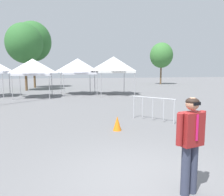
# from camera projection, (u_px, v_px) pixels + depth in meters

# --- Properties ---
(ground_plane) EXTENTS (140.00, 140.00, 0.00)m
(ground_plane) POSITION_uv_depth(u_px,v_px,m) (138.00, 179.00, 4.43)
(ground_plane) COLOR slate
(canopy_tent_far_left) EXTENTS (3.14, 3.14, 3.31)m
(canopy_tent_far_left) POSITION_uv_depth(u_px,v_px,m) (33.00, 67.00, 18.12)
(canopy_tent_far_left) COLOR #9E9EA3
(canopy_tent_far_left) RESTS_ON ground
(canopy_tent_behind_center) EXTENTS (3.35, 3.35, 3.49)m
(canopy_tent_behind_center) POSITION_uv_depth(u_px,v_px,m) (78.00, 66.00, 20.71)
(canopy_tent_behind_center) COLOR #9E9EA3
(canopy_tent_behind_center) RESTS_ON ground
(canopy_tent_behind_left) EXTENTS (3.38, 3.38, 3.66)m
(canopy_tent_behind_left) POSITION_uv_depth(u_px,v_px,m) (114.00, 65.00, 20.51)
(canopy_tent_behind_left) COLOR #9E9EA3
(canopy_tent_behind_left) RESTS_ON ground
(person_foreground) EXTENTS (0.64, 0.31, 1.78)m
(person_foreground) POSITION_uv_depth(u_px,v_px,m) (191.00, 139.00, 3.78)
(person_foreground) COLOR #33384C
(person_foreground) RESTS_ON ground
(tree_behind_tents_right) EXTENTS (3.98, 3.98, 7.26)m
(tree_behind_tents_right) POSITION_uv_depth(u_px,v_px,m) (161.00, 55.00, 37.32)
(tree_behind_tents_right) COLOR brown
(tree_behind_tents_right) RESTS_ON ground
(tree_behind_tents_left) EXTENTS (4.16, 4.16, 7.75)m
(tree_behind_tents_left) POSITION_uv_depth(u_px,v_px,m) (24.00, 43.00, 24.45)
(tree_behind_tents_left) COLOR brown
(tree_behind_tents_left) RESTS_ON ground
(tree_behind_tents_center) EXTENTS (4.86, 4.86, 8.96)m
(tree_behind_tents_center) POSITION_uv_depth(u_px,v_px,m) (33.00, 42.00, 28.82)
(tree_behind_tents_center) COLOR brown
(tree_behind_tents_center) RESTS_ON ground
(crowd_barrier_near_person) EXTENTS (1.30, 1.71, 1.08)m
(crowd_barrier_near_person) POSITION_uv_depth(u_px,v_px,m) (153.00, 104.00, 9.60)
(crowd_barrier_near_person) COLOR #B7BABF
(crowd_barrier_near_person) RESTS_ON ground
(traffic_cone_lot_center) EXTENTS (0.32, 0.32, 0.55)m
(traffic_cone_lot_center) POSITION_uv_depth(u_px,v_px,m) (117.00, 123.00, 8.06)
(traffic_cone_lot_center) COLOR orange
(traffic_cone_lot_center) RESTS_ON ground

